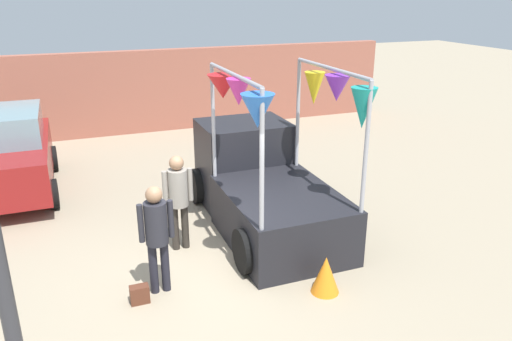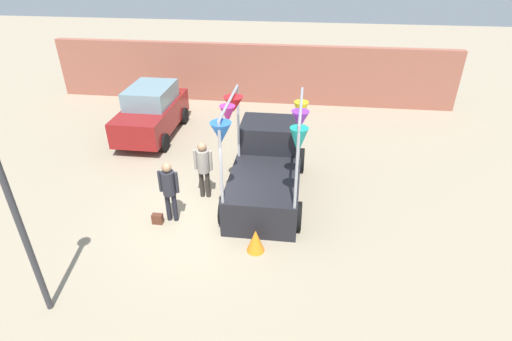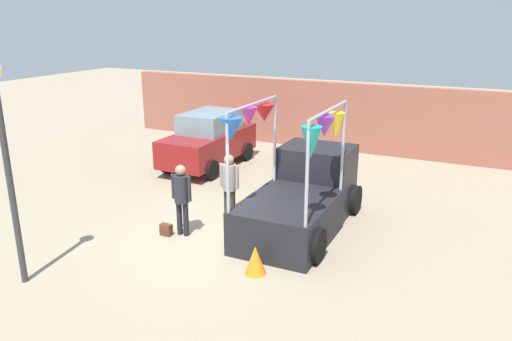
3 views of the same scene
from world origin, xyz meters
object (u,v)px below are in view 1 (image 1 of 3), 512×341
at_px(person_customer, 156,229).
at_px(folded_kite_bundle_tangerine, 326,275).
at_px(parked_car, 9,153).
at_px(person_vendor, 178,193).
at_px(vendor_truck, 261,180).
at_px(handbag, 140,294).

relative_size(person_customer, folded_kite_bundle_tangerine, 2.90).
distance_m(parked_car, folded_kite_bundle_tangerine, 7.76).
bearing_deg(person_customer, person_vendor, 63.79).
height_order(vendor_truck, person_vendor, vendor_truck).
bearing_deg(handbag, person_customer, 29.74).
relative_size(vendor_truck, folded_kite_bundle_tangerine, 6.87).
bearing_deg(person_vendor, parked_car, 126.70).
height_order(parked_car, handbag, parked_car).
height_order(person_vendor, handbag, person_vendor).
bearing_deg(person_customer, vendor_truck, 36.92).
xyz_separation_m(vendor_truck, person_customer, (-2.36, -1.78, 0.19)).
xyz_separation_m(person_customer, person_vendor, (0.60, 1.22, 0.01)).
bearing_deg(folded_kite_bundle_tangerine, vendor_truck, 89.93).
xyz_separation_m(parked_car, person_customer, (2.36, -5.19, 0.11)).
bearing_deg(person_customer, folded_kite_bundle_tangerine, -21.66).
distance_m(parked_car, person_vendor, 4.95).
xyz_separation_m(parked_car, folded_kite_bundle_tangerine, (4.72, -6.13, -0.64)).
distance_m(person_customer, person_vendor, 1.36).
xyz_separation_m(person_vendor, folded_kite_bundle_tangerine, (1.76, -2.16, -0.76)).
distance_m(vendor_truck, person_customer, 2.96).
bearing_deg(handbag, parked_car, 110.41).
relative_size(parked_car, person_customer, 2.30).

